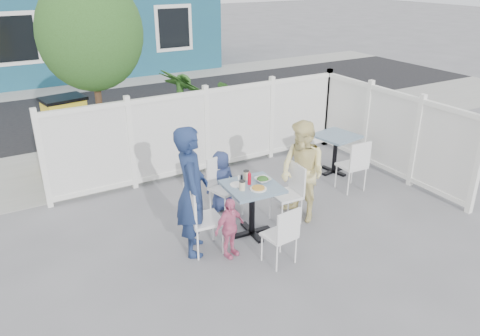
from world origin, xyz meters
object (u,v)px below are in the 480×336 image
woman (302,172)px  toddler (229,228)px  utility_cabinet (68,134)px  chair_right (291,189)px  chair_back (223,182)px  spare_table (336,144)px  boy (221,181)px  chair_left (199,215)px  chair_near (283,232)px  main_table (252,197)px  man (192,191)px

woman → toddler: size_ratio=1.82×
utility_cabinet → toddler: size_ratio=1.54×
chair_right → chair_back: bearing=51.6°
chair_right → toddler: 1.34m
spare_table → boy: size_ratio=0.82×
boy → toddler: (-0.54, -1.24, -0.07)m
chair_left → chair_near: 1.16m
main_table → toddler: toddler is taller
woman → spare_table: bearing=115.7°
man → woman: size_ratio=1.15×
main_table → man: size_ratio=0.44×
utility_cabinet → main_table: 4.36m
chair_right → chair_left: bearing=96.7°
boy → toddler: bearing=60.2°
chair_near → man: (-0.86, 0.90, 0.42)m
chair_back → chair_near: bearing=76.9°
main_table → boy: 0.92m
chair_right → woman: size_ratio=0.59×
utility_cabinet → chair_near: 5.14m
chair_right → chair_near: bearing=143.2°
main_table → woman: (0.91, 0.03, 0.17)m
man → boy: 1.32m
spare_table → woman: size_ratio=0.52×
chair_back → main_table: bearing=81.8°
spare_table → toddler: 3.43m
boy → chair_back: bearing=63.7°
boy → chair_left: bearing=41.9°
man → woman: (1.83, -0.01, -0.12)m
chair_right → chair_near: 1.20m
chair_near → chair_left: bearing=128.3°
utility_cabinet → woman: bearing=-66.1°
toddler → chair_left: bearing=120.8°
main_table → toddler: size_ratio=0.93×
chair_left → spare_table: bearing=115.0°
toddler → spare_table: bearing=9.7°
chair_left → chair_near: (0.81, -0.82, -0.09)m
main_table → chair_right: (0.72, 0.05, -0.08)m
utility_cabinet → spare_table: (4.28, -2.87, -0.08)m
utility_cabinet → chair_right: bearing=-67.9°
chair_left → chair_right: (1.58, 0.09, -0.04)m
spare_table → woman: bearing=-146.0°
toddler → boy: bearing=51.0°
main_table → chair_right: size_ratio=0.87×
utility_cabinet → toddler: 4.49m
chair_near → toddler: toddler is taller
chair_right → chair_back: 1.06m
chair_right → chair_near: size_ratio=1.10×
spare_table → toddler: bearing=-154.8°
chair_left → man: man is taller
main_table → woman: size_ratio=0.51×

